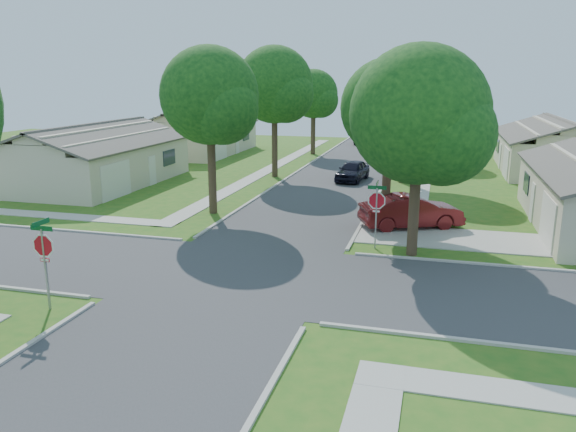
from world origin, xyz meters
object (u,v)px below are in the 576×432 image
(tree_ne_corner, at_px, (420,121))
(car_curb_east, at_px, (353,171))
(tree_e_far, at_px, (416,92))
(tree_w_mid, at_px, (275,88))
(house_ne_far, at_px, (555,152))
(car_curb_west, at_px, (363,137))
(tree_w_near, at_px, (211,100))
(tree_e_mid, at_px, (407,93))
(tree_w_far, at_px, (314,96))
(house_nw_near, at_px, (95,162))
(car_driveway, at_px, (411,211))
(stop_sign_ne, at_px, (377,203))
(house_nw_far, at_px, (196,137))
(tree_e_near, at_px, (391,112))
(stop_sign_sw, at_px, (44,249))

(tree_ne_corner, bearing_deg, car_curb_east, 107.23)
(tree_e_far, height_order, tree_w_mid, tree_w_mid)
(house_ne_far, height_order, car_curb_west, house_ne_far)
(tree_ne_corner, bearing_deg, tree_e_far, 93.09)
(tree_w_mid, bearing_deg, car_curb_west, 81.44)
(tree_w_near, xyz_separation_m, car_curb_west, (3.44, 34.87, -5.39))
(tree_e_mid, bearing_deg, tree_e_far, 90.02)
(tree_w_near, xyz_separation_m, tree_ne_corner, (11.00, -4.80, -0.52))
(tree_w_far, bearing_deg, house_nw_near, -120.82)
(house_ne_far, bearing_deg, car_driveway, -116.21)
(car_driveway, bearing_deg, tree_w_far, -1.50)
(tree_w_mid, bearing_deg, stop_sign_ne, -60.20)
(house_nw_near, bearing_deg, house_nw_far, 90.00)
(tree_e_near, bearing_deg, house_nw_far, 132.06)
(tree_e_far, xyz_separation_m, tree_w_near, (-9.40, -25.00, 0.14))
(tree_w_near, relative_size, car_curb_east, 2.09)
(tree_e_near, distance_m, house_nw_near, 21.98)
(tree_e_mid, bearing_deg, stop_sign_sw, -110.20)
(house_nw_near, bearing_deg, stop_sign_ne, -26.46)
(car_driveway, bearing_deg, house_nw_near, 49.69)
(tree_e_near, relative_size, car_driveway, 1.65)
(tree_w_mid, height_order, tree_ne_corner, tree_w_mid)
(tree_w_far, distance_m, car_curb_west, 11.50)
(car_curb_west, bearing_deg, car_curb_east, 89.08)
(car_curb_west, bearing_deg, stop_sign_sw, 79.00)
(tree_w_near, distance_m, house_nw_near, 13.63)
(car_driveway, bearing_deg, car_curb_east, -2.76)
(house_ne_far, relative_size, car_curb_west, 2.73)
(tree_ne_corner, bearing_deg, house_nw_near, 154.23)
(car_curb_west, bearing_deg, tree_e_mid, 97.73)
(tree_e_mid, distance_m, house_nw_far, 23.95)
(tree_e_mid, distance_m, car_curb_east, 6.57)
(car_curb_west, bearing_deg, house_nw_near, 56.00)
(tree_w_far, bearing_deg, tree_w_near, -89.99)
(tree_e_near, xyz_separation_m, tree_w_mid, (-9.39, 12.00, 0.85))
(tree_w_far, bearing_deg, tree_e_near, -69.39)
(tree_w_far, bearing_deg, car_driveway, -67.17)
(tree_e_far, xyz_separation_m, tree_ne_corner, (1.61, -29.80, -0.39))
(house_ne_far, xyz_separation_m, house_nw_near, (-31.98, -14.00, 0.00))
(tree_w_near, xyz_separation_m, tree_w_mid, (0.00, 12.00, 0.37))
(house_ne_far, xyz_separation_m, car_curb_west, (-17.19, 14.88, -0.79))
(tree_e_near, relative_size, tree_w_far, 1.03)
(house_ne_far, bearing_deg, car_curb_east, -151.14)
(house_ne_far, bearing_deg, house_nw_near, -156.36)
(stop_sign_sw, relative_size, house_ne_far, 0.22)
(stop_sign_ne, distance_m, house_ne_far, 26.80)
(tree_w_far, relative_size, house_ne_far, 0.59)
(tree_w_far, xyz_separation_m, car_driveway, (10.65, -25.31, -4.68))
(tree_w_mid, bearing_deg, stop_sign_sw, -90.13)
(stop_sign_ne, bearing_deg, stop_sign_sw, -135.00)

